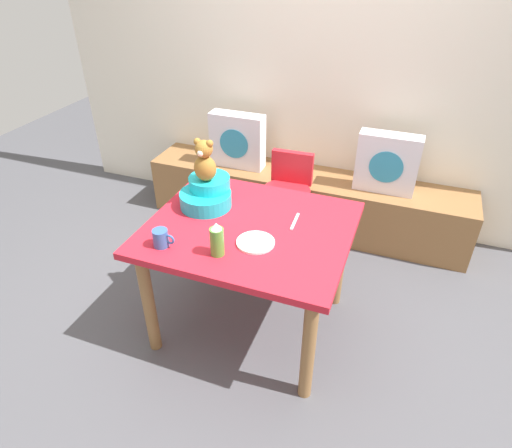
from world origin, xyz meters
TOP-DOWN VIEW (x-y plane):
  - ground_plane at (0.00, 0.00)m, footprint 8.00×8.00m
  - back_wall at (0.00, 1.49)m, footprint 4.40×0.10m
  - window_bench at (0.00, 1.22)m, footprint 2.60×0.44m
  - pillow_floral_left at (-0.58, 1.20)m, footprint 0.44×0.15m
  - pillow_floral_right at (0.60, 1.20)m, footprint 0.44×0.15m
  - dining_table at (0.00, 0.00)m, footprint 1.10×0.94m
  - highchair at (-0.02, 0.79)m, footprint 0.34×0.46m
  - infant_seat_teal at (-0.32, 0.13)m, footprint 0.30×0.33m
  - teddy_bear at (-0.32, 0.13)m, footprint 0.13×0.12m
  - ketchup_bottle at (-0.06, -0.29)m, footprint 0.07×0.07m
  - coffee_mug at (-0.35, -0.33)m, footprint 0.12×0.08m
  - dinner_plate_near at (0.09, -0.14)m, footprint 0.20×0.20m
  - table_fork at (0.22, 0.13)m, footprint 0.02×0.17m

SIDE VIEW (x-z plane):
  - ground_plane at x=0.00m, z-range 0.00..0.00m
  - window_bench at x=0.00m, z-range 0.00..0.46m
  - highchair at x=-0.02m, z-range 0.13..0.92m
  - dining_table at x=0.00m, z-range 0.26..1.00m
  - pillow_floral_left at x=-0.58m, z-range 0.46..0.90m
  - pillow_floral_right at x=0.60m, z-range 0.46..0.90m
  - table_fork at x=0.22m, z-range 0.74..0.75m
  - dinner_plate_near at x=0.09m, z-range 0.74..0.75m
  - coffee_mug at x=-0.35m, z-range 0.74..0.84m
  - infant_seat_teal at x=-0.32m, z-range 0.73..0.89m
  - ketchup_bottle at x=-0.06m, z-range 0.73..0.92m
  - teddy_bear at x=-0.32m, z-range 0.89..1.14m
  - back_wall at x=0.00m, z-range 0.00..2.60m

